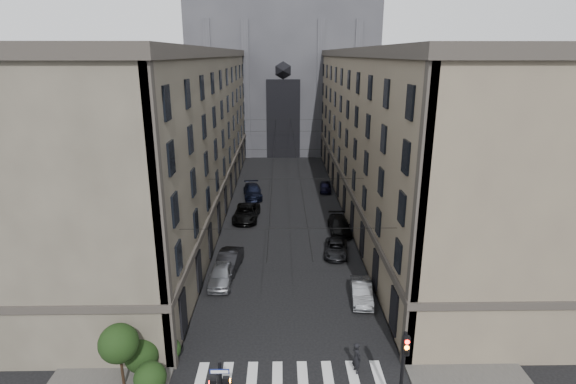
{
  "coord_description": "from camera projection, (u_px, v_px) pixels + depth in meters",
  "views": [
    {
      "loc": [
        -0.49,
        -16.87,
        18.25
      ],
      "look_at": [
        -0.03,
        10.52,
        9.81
      ],
      "focal_mm": 28.0,
      "sensor_mm": 36.0,
      "label": 1
    }
  ],
  "objects": [
    {
      "name": "sidewalk_left",
      "position": [
        200.0,
        207.0,
        55.72
      ],
      "size": [
        7.0,
        80.0,
        0.15
      ],
      "primitive_type": "cube",
      "color": "#383533",
      "rests_on": "ground"
    },
    {
      "name": "zebra_crossing",
      "position": [
        290.0,
        379.0,
        26.28
      ],
      "size": [
        11.0,
        3.2,
        0.01
      ],
      "primitive_type": "cube",
      "color": "beige",
      "rests_on": "ground"
    },
    {
      "name": "traffic_light_right",
      "position": [
        403.0,
        366.0,
        22.46
      ],
      "size": [
        0.34,
        0.5,
        5.2
      ],
      "color": "black",
      "rests_on": "ground"
    },
    {
      "name": "car_right_far",
      "position": [
        325.0,
        187.0,
        62.06
      ],
      "size": [
        1.87,
        4.01,
        1.33
      ],
      "primitive_type": "imported",
      "rotation": [
        0.0,
        0.0,
        -0.08
      ],
      "color": "black",
      "rests_on": "ground"
    },
    {
      "name": "gothic_tower",
      "position": [
        283.0,
        56.0,
        87.89
      ],
      "size": [
        35.0,
        23.0,
        58.0
      ],
      "color": "#2D2D33",
      "rests_on": "ground"
    },
    {
      "name": "car_right_near",
      "position": [
        362.0,
        292.0,
        34.54
      ],
      "size": [
        1.91,
        4.48,
        1.44
      ],
      "primitive_type": "imported",
      "rotation": [
        0.0,
        0.0,
        -0.09
      ],
      "color": "gray",
      "rests_on": "ground"
    },
    {
      "name": "car_left_midnear",
      "position": [
        228.0,
        261.0,
        39.35
      ],
      "size": [
        2.39,
        5.2,
        1.65
      ],
      "primitive_type": "imported",
      "rotation": [
        0.0,
        0.0,
        -0.13
      ],
      "color": "black",
      "rests_on": "ground"
    },
    {
      "name": "shrub_cluster",
      "position": [
        138.0,
        355.0,
        25.62
      ],
      "size": [
        3.9,
        4.4,
        3.9
      ],
      "color": "black",
      "rests_on": "sidewalk_left"
    },
    {
      "name": "car_left_midfar",
      "position": [
        246.0,
        213.0,
        51.38
      ],
      "size": [
        3.08,
        6.07,
        1.64
      ],
      "primitive_type": "imported",
      "rotation": [
        0.0,
        0.0,
        -0.06
      ],
      "color": "black",
      "rests_on": "ground"
    },
    {
      "name": "car_left_near",
      "position": [
        221.0,
        274.0,
        37.13
      ],
      "size": [
        2.01,
        4.83,
        1.63
      ],
      "primitive_type": "imported",
      "rotation": [
        0.0,
        0.0,
        -0.02
      ],
      "color": "gray",
      "rests_on": "ground"
    },
    {
      "name": "car_right_midfar",
      "position": [
        339.0,
        225.0,
        47.83
      ],
      "size": [
        2.19,
        5.31,
        1.54
      ],
      "primitive_type": "imported",
      "rotation": [
        0.0,
        0.0,
        0.01
      ],
      "color": "black",
      "rests_on": "ground"
    },
    {
      "name": "car_left_far",
      "position": [
        253.0,
        191.0,
        59.51
      ],
      "size": [
        3.0,
        5.88,
        1.63
      ],
      "primitive_type": "imported",
      "rotation": [
        0.0,
        0.0,
        0.13
      ],
      "color": "black",
      "rests_on": "ground"
    },
    {
      "name": "building_left",
      "position": [
        171.0,
        133.0,
        52.94
      ],
      "size": [
        13.6,
        60.6,
        18.85
      ],
      "color": "#4F483C",
      "rests_on": "ground"
    },
    {
      "name": "tram_wires",
      "position": [
        285.0,
        150.0,
        53.42
      ],
      "size": [
        14.0,
        60.0,
        0.43
      ],
      "color": "black",
      "rests_on": "ground"
    },
    {
      "name": "building_right",
      "position": [
        398.0,
        132.0,
        53.36
      ],
      "size": [
        13.6,
        60.6,
        18.85
      ],
      "color": "brown",
      "rests_on": "ground"
    },
    {
      "name": "pedestrian",
      "position": [
        357.0,
        357.0,
        26.64
      ],
      "size": [
        0.71,
        0.85,
        2.0
      ],
      "primitive_type": "imported",
      "rotation": [
        0.0,
        0.0,
        1.94
      ],
      "color": "black",
      "rests_on": "ground"
    },
    {
      "name": "sidewalk_right",
      "position": [
        369.0,
        206.0,
        56.05
      ],
      "size": [
        7.0,
        80.0,
        0.15
      ],
      "primitive_type": "cube",
      "color": "#383533",
      "rests_on": "ground"
    },
    {
      "name": "car_right_midnear",
      "position": [
        336.0,
        248.0,
        42.44
      ],
      "size": [
        2.69,
        4.81,
        1.27
      ],
      "primitive_type": "imported",
      "rotation": [
        0.0,
        0.0,
        -0.13
      ],
      "color": "black",
      "rests_on": "ground"
    }
  ]
}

